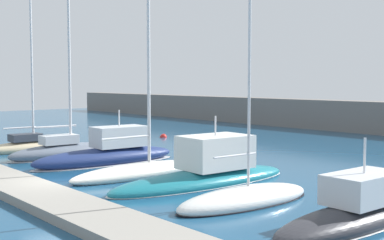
% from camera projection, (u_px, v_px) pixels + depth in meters
% --- Properties ---
extents(ground_plane, '(120.00, 120.00, 0.00)m').
position_uv_depth(ground_plane, '(55.00, 188.00, 22.54)').
color(ground_plane, navy).
extents(dock_pier, '(30.47, 2.37, 0.37)m').
position_uv_depth(dock_pier, '(23.00, 189.00, 21.56)').
color(dock_pier, gray).
rests_on(dock_pier, ground_plane).
extents(sailboat_sand_nearest, '(1.74, 6.34, 10.94)m').
position_uv_depth(sailboat_sand_nearest, '(29.00, 146.00, 34.37)').
color(sailboat_sand_nearest, beige).
rests_on(sailboat_sand_nearest, ground_plane).
extents(sailboat_slate_second, '(2.31, 7.59, 14.87)m').
position_uv_depth(sailboat_slate_second, '(67.00, 150.00, 31.63)').
color(sailboat_slate_second, slate).
rests_on(sailboat_slate_second, ground_plane).
extents(motorboat_navy_third, '(2.72, 9.04, 3.31)m').
position_uv_depth(motorboat_navy_third, '(109.00, 153.00, 29.30)').
color(motorboat_navy_third, navy).
rests_on(motorboat_navy_third, ground_plane).
extents(sailboat_ivory_fourth, '(2.19, 7.80, 17.09)m').
position_uv_depth(sailboat_ivory_fourth, '(140.00, 167.00, 25.43)').
color(sailboat_ivory_fourth, silver).
rests_on(sailboat_ivory_fourth, ground_plane).
extents(motorboat_teal_fifth, '(3.18, 10.15, 3.54)m').
position_uv_depth(motorboat_teal_fifth, '(207.00, 173.00, 23.59)').
color(motorboat_teal_fifth, '#19707F').
rests_on(motorboat_teal_fifth, ground_plane).
extents(sailboat_white_sixth, '(2.48, 6.62, 12.61)m').
position_uv_depth(sailboat_white_sixth, '(245.00, 198.00, 19.64)').
color(sailboat_white_sixth, white).
rests_on(sailboat_white_sixth, ground_plane).
extents(motorboat_charcoal_seventh, '(2.23, 7.57, 3.15)m').
position_uv_depth(motorboat_charcoal_seventh, '(355.00, 212.00, 16.70)').
color(motorboat_charcoal_seventh, '#2D2D33').
rests_on(motorboat_charcoal_seventh, ground_plane).
extents(mooring_buoy_red, '(0.59, 0.59, 0.59)m').
position_uv_depth(mooring_buoy_red, '(163.00, 137.00, 43.04)').
color(mooring_buoy_red, red).
rests_on(mooring_buoy_red, ground_plane).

